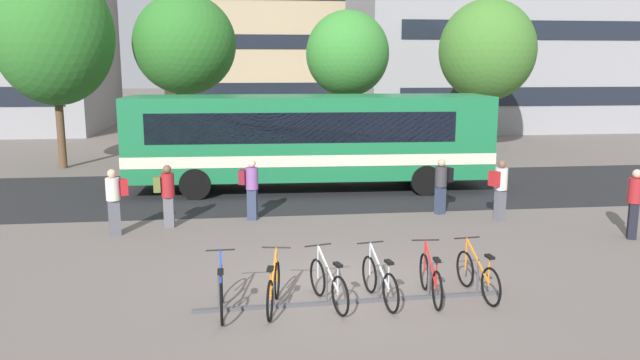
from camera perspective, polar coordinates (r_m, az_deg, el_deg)
ground at (r=12.18m, az=1.84°, el=-9.86°), size 200.00×200.00×0.00m
bus_lane_asphalt at (r=21.26m, az=-2.11°, el=-0.94°), size 80.00×7.20×0.01m
city_bus at (r=21.02m, az=-0.78°, el=3.83°), size 12.11×3.02×3.20m
bike_rack at (r=11.45m, az=2.99°, el=-10.73°), size 5.70×0.30×0.70m
parked_bicycle_blue_0 at (r=11.06m, az=-9.00°, el=-10.03°), size 0.52×1.72×0.99m
parked_bicycle_orange_1 at (r=11.10m, az=-4.27°, el=-9.85°), size 0.52×1.71×0.99m
parked_bicycle_silver_2 at (r=11.25m, az=0.78°, el=-9.54°), size 0.63×1.67×0.99m
parked_bicycle_silver_3 at (r=11.44m, az=5.47°, el=-9.23°), size 0.52×1.71×0.99m
parked_bicycle_red_4 at (r=11.70m, az=10.07°, el=-8.89°), size 0.52×1.72×0.99m
parked_bicycle_orange_5 at (r=12.04m, az=14.20°, el=-8.49°), size 0.52×1.72×0.99m
commuter_maroon_pack_0 at (r=17.19m, az=-6.34°, el=-0.47°), size 0.59×0.44×1.69m
commuter_black_pack_1 at (r=18.14m, az=11.07°, el=-0.20°), size 0.60×0.50×1.60m
commuter_grey_pack_2 at (r=17.09m, az=26.79°, el=-1.52°), size 0.50×0.60×1.74m
commuter_olive_pack_3 at (r=16.80m, az=-13.84°, el=-1.05°), size 0.52×0.34×1.66m
commuter_red_pack_4 at (r=17.67m, az=16.12°, el=-0.53°), size 0.60×0.48×1.68m
commuter_red_pack_5 at (r=16.36m, az=-18.25°, el=-1.50°), size 0.60×0.48×1.69m
street_tree_0 at (r=31.35m, az=15.03°, el=11.36°), size 4.57×4.57×7.28m
street_tree_1 at (r=28.58m, az=-12.26°, el=12.02°), size 4.47×4.47×7.28m
street_tree_2 at (r=27.13m, az=2.53°, el=11.42°), size 3.54×3.54×6.49m
street_tree_3 at (r=27.59m, az=-23.17°, el=12.05°), size 4.71×4.71×8.15m
building_centre_block at (r=55.79m, az=-5.62°, el=13.77°), size 14.99×12.39×14.77m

